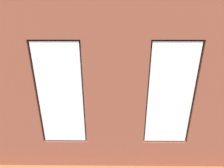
{
  "coord_description": "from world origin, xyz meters",
  "views": [
    {
      "loc": [
        0.04,
        5.5,
        3.1
      ],
      "look_at": [
        0.08,
        0.4,
        1.12
      ],
      "focal_mm": 28.0,
      "sensor_mm": 36.0,
      "label": 1
    }
  ],
  "objects": [
    {
      "name": "white_wall_right",
      "position": [
        3.01,
        0.2,
        1.79
      ],
      "size": [
        0.1,
        4.69,
        3.59
      ],
      "primitive_type": "cube",
      "color": "white",
      "rests_on": "ground_plane"
    },
    {
      "name": "couch_by_window",
      "position": [
        0.71,
        1.81,
        0.33
      ],
      "size": [
        2.05,
        0.87,
        0.8
      ],
      "color": "black",
      "rests_on": "ground_plane"
    },
    {
      "name": "papasan_chair",
      "position": [
        0.02,
        -1.77,
        0.43
      ],
      "size": [
        1.02,
        1.02,
        0.66
      ],
      "color": "olive",
      "rests_on": "ground_plane"
    },
    {
      "name": "potted_plant_foreground_right",
      "position": [
        2.41,
        -1.79,
        0.5
      ],
      "size": [
        0.55,
        0.55,
        0.76
      ],
      "color": "brown",
      "rests_on": "ground_plane"
    },
    {
      "name": "media_console",
      "position": [
        2.71,
        0.1,
        0.25
      ],
      "size": [
        1.28,
        0.42,
        0.49
      ],
      "primitive_type": "cube",
      "color": "black",
      "rests_on": "ground_plane"
    },
    {
      "name": "couch_left",
      "position": [
        -2.36,
        -0.18,
        0.33
      ],
      "size": [
        1.04,
        2.16,
        0.8
      ],
      "rotation": [
        0.0,
        0.0,
        1.65
      ],
      "color": "black",
      "rests_on": "ground_plane"
    },
    {
      "name": "potted_plant_by_left_couch",
      "position": [
        -1.96,
        -1.67,
        0.4
      ],
      "size": [
        0.46,
        0.46,
        0.58
      ],
      "color": "beige",
      "rests_on": "ground_plane"
    },
    {
      "name": "cup_ceramic",
      "position": [
        0.27,
        -0.44,
        0.49
      ],
      "size": [
        0.09,
        0.09,
        0.11
      ],
      "primitive_type": "cylinder",
      "color": "silver",
      "rests_on": "coffee_table"
    },
    {
      "name": "tv_flatscreen",
      "position": [
        2.71,
        0.1,
        0.83
      ],
      "size": [
        0.92,
        0.2,
        0.67
      ],
      "color": "black",
      "rests_on": "media_console"
    },
    {
      "name": "potted_plant_between_couches",
      "position": [
        -0.77,
        1.76,
        0.57
      ],
      "size": [
        0.5,
        0.5,
        0.85
      ],
      "color": "#47423D",
      "rests_on": "ground_plane"
    },
    {
      "name": "brick_wall_with_windows",
      "position": [
        0.0,
        2.46,
        1.79
      ],
      "size": [
        6.12,
        0.3,
        3.59
      ],
      "color": "brown",
      "rests_on": "ground_plane"
    },
    {
      "name": "potted_plant_corner_near_left",
      "position": [
        -2.5,
        -1.84,
        0.5
      ],
      "size": [
        0.81,
        0.88,
        1.25
      ],
      "color": "#9E5638",
      "rests_on": "ground_plane"
    },
    {
      "name": "potted_plant_mid_room_small",
      "position": [
        -0.94,
        -1.06,
        0.29
      ],
      "size": [
        0.23,
        0.23,
        0.43
      ],
      "color": "beige",
      "rests_on": "ground_plane"
    },
    {
      "name": "ground_plane",
      "position": [
        0.0,
        0.0,
        -0.05
      ],
      "size": [
        6.72,
        5.69,
        0.1
      ],
      "primitive_type": "cube",
      "color": "#99663D"
    },
    {
      "name": "candle_jar",
      "position": [
        0.43,
        -0.54,
        0.5
      ],
      "size": [
        0.08,
        0.08,
        0.12
      ],
      "primitive_type": "cylinder",
      "color": "#B7333D",
      "rests_on": "coffee_table"
    },
    {
      "name": "coffee_table",
      "position": [
        0.27,
        -0.44,
        0.38
      ],
      "size": [
        1.27,
        0.78,
        0.44
      ],
      "color": "#A87547",
      "rests_on": "ground_plane"
    },
    {
      "name": "remote_silver",
      "position": [
        -0.08,
        -0.58,
        0.45
      ],
      "size": [
        0.16,
        0.15,
        0.02
      ],
      "primitive_type": "cube",
      "rotation": [
        0.0,
        0.0,
        3.98
      ],
      "color": "#B2B2B7",
      "rests_on": "coffee_table"
    },
    {
      "name": "remote_gray",
      "position": [
        0.17,
        -0.32,
        0.45
      ],
      "size": [
        0.16,
        0.15,
        0.02
      ],
      "primitive_type": "cube",
      "rotation": [
        0.0,
        0.0,
        0.83
      ],
      "color": "#59595B",
      "rests_on": "coffee_table"
    },
    {
      "name": "potted_plant_corner_far_left",
      "position": [
        -2.51,
        1.91,
        0.8
      ],
      "size": [
        0.9,
        0.82,
        1.29
      ],
      "color": "#47423D",
      "rests_on": "ground_plane"
    }
  ]
}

